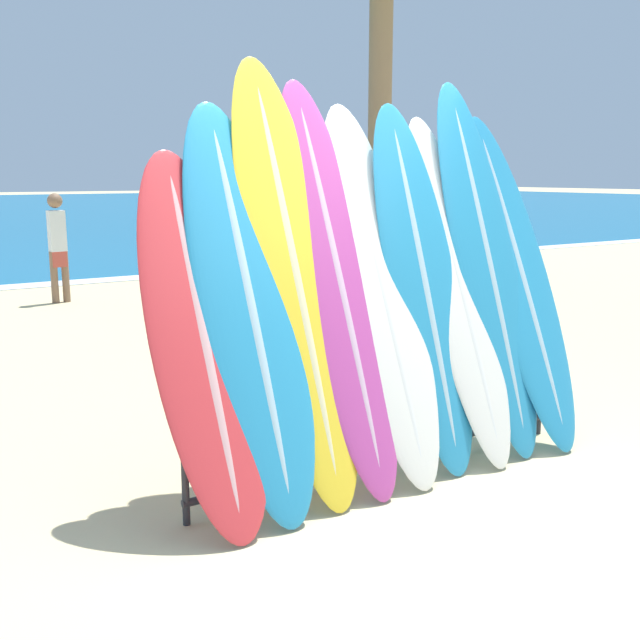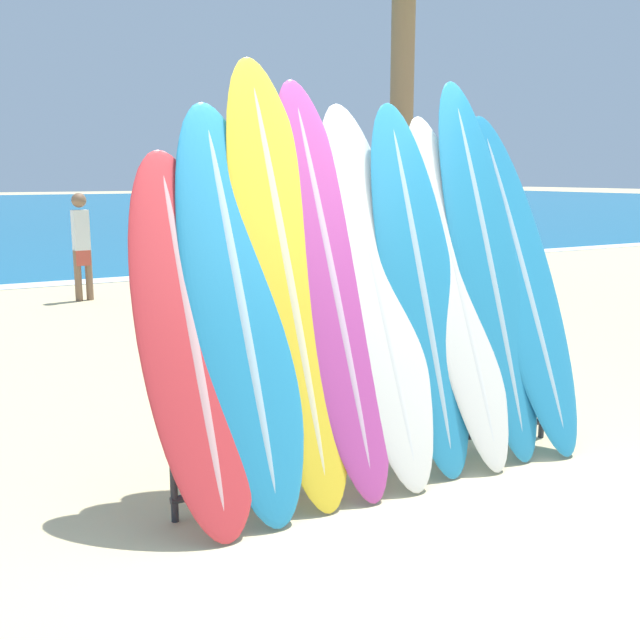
# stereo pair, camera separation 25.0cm
# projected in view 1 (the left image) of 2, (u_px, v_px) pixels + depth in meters

# --- Properties ---
(ground_plane) EXTENTS (160.00, 160.00, 0.00)m
(ground_plane) POSITION_uv_depth(u_px,v_px,m) (406.00, 496.00, 4.29)
(ground_plane) COLOR beige
(surfboard_rack) EXTENTS (2.70, 0.04, 0.81)m
(surfboard_rack) POSITION_uv_depth(u_px,v_px,m) (390.00, 403.00, 4.54)
(surfboard_rack) COLOR #28282D
(surfboard_rack) RESTS_ON ground_plane
(surfboard_slot_0) EXTENTS (0.58, 0.96, 1.96)m
(surfboard_slot_0) POSITION_uv_depth(u_px,v_px,m) (202.00, 338.00, 3.88)
(surfboard_slot_0) COLOR red
(surfboard_slot_0) RESTS_ON ground_plane
(surfboard_slot_1) EXTENTS (0.60, 1.04, 2.23)m
(surfboard_slot_1) POSITION_uv_depth(u_px,v_px,m) (248.00, 305.00, 4.04)
(surfboard_slot_1) COLOR teal
(surfboard_slot_1) RESTS_ON ground_plane
(surfboard_slot_2) EXTENTS (0.57, 1.06, 2.51)m
(surfboard_slot_2) POSITION_uv_depth(u_px,v_px,m) (294.00, 275.00, 4.22)
(surfboard_slot_2) COLOR yellow
(surfboard_slot_2) RESTS_ON ground_plane
(surfboard_slot_3) EXTENTS (0.52, 1.07, 2.40)m
(surfboard_slot_3) POSITION_uv_depth(u_px,v_px,m) (337.00, 282.00, 4.36)
(surfboard_slot_3) COLOR #B23D8E
(surfboard_slot_3) RESTS_ON ground_plane
(surfboard_slot_4) EXTENTS (0.56, 1.02, 2.26)m
(surfboard_slot_4) POSITION_uv_depth(u_px,v_px,m) (380.00, 289.00, 4.50)
(surfboard_slot_4) COLOR silver
(surfboard_slot_4) RESTS_ON ground_plane
(surfboard_slot_5) EXTENTS (0.55, 0.84, 2.27)m
(surfboard_slot_5) POSITION_uv_depth(u_px,v_px,m) (423.00, 285.00, 4.65)
(surfboard_slot_5) COLOR teal
(surfboard_slot_5) RESTS_ON ground_plane
(surfboard_slot_6) EXTENTS (0.50, 0.99, 2.20)m
(surfboard_slot_6) POSITION_uv_depth(u_px,v_px,m) (458.00, 287.00, 4.82)
(surfboard_slot_6) COLOR silver
(surfboard_slot_6) RESTS_ON ground_plane
(surfboard_slot_7) EXTENTS (0.54, 0.96, 2.44)m
(surfboard_slot_7) POSITION_uv_depth(u_px,v_px,m) (487.00, 265.00, 4.95)
(surfboard_slot_7) COLOR teal
(surfboard_slot_7) RESTS_ON ground_plane
(surfboard_slot_8) EXTENTS (0.55, 1.08, 2.24)m
(surfboard_slot_8) POSITION_uv_depth(u_px,v_px,m) (519.00, 278.00, 5.12)
(surfboard_slot_8) COLOR teal
(surfboard_slot_8) RESTS_ON ground_plane
(person_near_water) EXTENTS (0.26, 0.21, 1.55)m
(person_near_water) POSITION_uv_depth(u_px,v_px,m) (58.00, 244.00, 10.61)
(person_near_water) COLOR #846047
(person_near_water) RESTS_ON ground_plane
(person_mid_beach) EXTENTS (0.25, 0.28, 1.63)m
(person_mid_beach) POSITION_uv_depth(u_px,v_px,m) (220.00, 246.00, 9.72)
(person_mid_beach) COLOR #A87A5B
(person_mid_beach) RESTS_ON ground_plane
(person_far_left) EXTENTS (0.26, 0.22, 1.54)m
(person_far_left) POSITION_uv_depth(u_px,v_px,m) (296.00, 272.00, 7.58)
(person_far_left) COLOR #A87A5B
(person_far_left) RESTS_ON ground_plane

